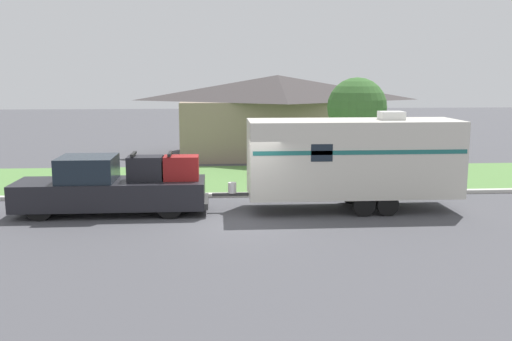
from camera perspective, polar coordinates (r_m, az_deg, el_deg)
The scene contains 8 objects.
ground_plane at distance 18.11m, azimuth -1.41°, elevation -5.13°, with size 120.00×120.00×0.00m, color #47474C.
curb_strip at distance 21.74m, azimuth -1.88°, elevation -2.44°, with size 80.00×0.30×0.14m.
lawn_strip at distance 25.33m, azimuth -2.20°, elevation -0.84°, with size 80.00×7.00×0.03m.
house_across_street at distance 32.78m, azimuth 2.14°, elevation 5.67°, with size 11.65×6.97×4.56m.
pickup_truck at distance 19.56m, azimuth -14.16°, elevation -1.63°, with size 6.34×1.93×2.04m.
travel_trailer at distance 19.66m, azimuth 9.68°, elevation 1.27°, with size 8.35×2.23×3.37m.
mailbox at distance 22.93m, azimuth -17.07°, elevation 0.04°, with size 0.48×0.20×1.25m.
tree_in_yard at distance 24.30m, azimuth 10.05°, elevation 6.21°, with size 2.48×2.48×4.48m.
Camera 1 is at (-0.80, -17.50, 4.61)m, focal length 40.00 mm.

